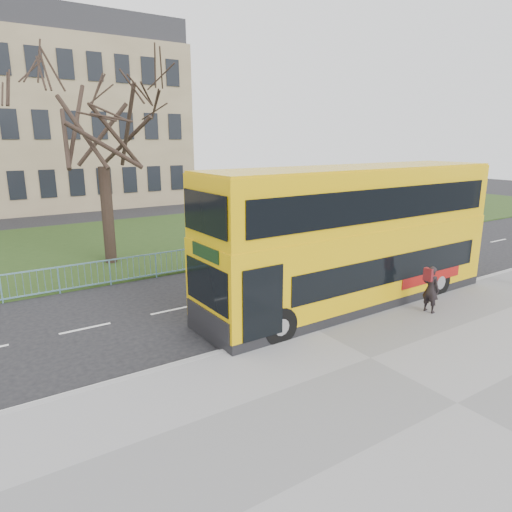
{
  "coord_description": "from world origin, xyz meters",
  "views": [
    {
      "loc": [
        -8.84,
        -11.94,
        5.92
      ],
      "look_at": [
        -0.4,
        1.0,
        1.95
      ],
      "focal_mm": 32.0,
      "sensor_mm": 36.0,
      "label": 1
    }
  ],
  "objects": [
    {
      "name": "ground",
      "position": [
        0.0,
        0.0,
        0.0
      ],
      "size": [
        120.0,
        120.0,
        0.0
      ],
      "primitive_type": "plane",
      "color": "black",
      "rests_on": "ground"
    },
    {
      "name": "pavement",
      "position": [
        0.0,
        -6.75,
        0.06
      ],
      "size": [
        80.0,
        10.5,
        0.12
      ],
      "primitive_type": "cube",
      "color": "slate",
      "rests_on": "ground"
    },
    {
      "name": "kerb",
      "position": [
        0.0,
        -1.55,
        0.07
      ],
      "size": [
        80.0,
        0.2,
        0.14
      ],
      "primitive_type": "cube",
      "color": "gray",
      "rests_on": "ground"
    },
    {
      "name": "grass_verge",
      "position": [
        0.0,
        14.3,
        0.04
      ],
      "size": [
        80.0,
        15.4,
        0.08
      ],
      "primitive_type": "cube",
      "color": "#1E3312",
      "rests_on": "ground"
    },
    {
      "name": "guard_railing",
      "position": [
        0.0,
        6.6,
        0.55
      ],
      "size": [
        40.0,
        0.12,
        1.1
      ],
      "primitive_type": null,
      "color": "#6BA1BE",
      "rests_on": "ground"
    },
    {
      "name": "bare_tree",
      "position": [
        -3.0,
        10.0,
        5.56
      ],
      "size": [
        7.67,
        7.67,
        10.96
      ],
      "primitive_type": null,
      "color": "black",
      "rests_on": "grass_verge"
    },
    {
      "name": "civic_building",
      "position": [
        -5.0,
        35.0,
        7.0
      ],
      "size": [
        30.0,
        15.0,
        14.0
      ],
      "primitive_type": "cube",
      "color": "#7A694D",
      "rests_on": "ground"
    },
    {
      "name": "yellow_bus",
      "position": [
        2.75,
        -0.51,
        2.65
      ],
      "size": [
        11.84,
        2.99,
        4.94
      ],
      "rotation": [
        0.0,
        0.0,
        0.01
      ],
      "color": "#DBAA09",
      "rests_on": "ground"
    },
    {
      "name": "pedestrian",
      "position": [
        4.28,
        -2.8,
        0.94
      ],
      "size": [
        0.45,
        0.63,
        1.64
      ],
      "primitive_type": "imported",
      "rotation": [
        0.0,
        0.0,
        1.67
      ],
      "color": "black",
      "rests_on": "pavement"
    }
  ]
}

